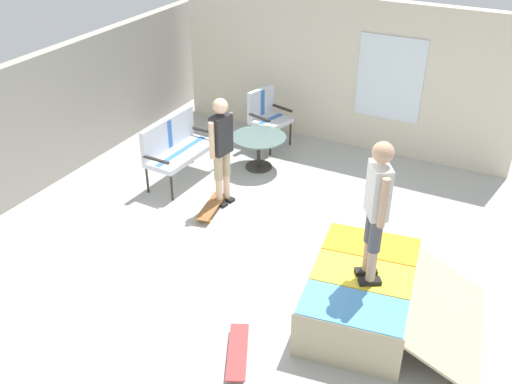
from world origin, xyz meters
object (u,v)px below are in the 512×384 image
person_watching (221,145)px  skateboard_by_bench (211,207)px  patio_bench (175,144)px  patio_table (259,146)px  person_skater (377,204)px  patio_chair_near_house (266,112)px  skate_ramp (364,294)px  skateboard_spare (238,352)px

person_watching → skateboard_by_bench: bearing=176.2°
patio_bench → patio_table: size_ratio=1.42×
patio_table → person_skater: (-2.71, -2.73, 1.13)m
patio_bench → patio_table: bearing=-46.3°
patio_chair_near_house → skateboard_by_bench: bearing=-172.4°
person_watching → person_skater: 3.11m
patio_bench → skateboard_by_bench: bearing=-120.9°
skate_ramp → person_watching: bearing=62.3°
patio_bench → person_skater: person_skater is taller
skateboard_by_bench → skate_ramp: bearing=-112.1°
patio_table → skateboard_spare: patio_table is taller
patio_table → skateboard_by_bench: size_ratio=1.09×
skateboard_by_bench → person_watching: bearing=-3.8°
patio_chair_near_house → skateboard_by_bench: (-2.41, -0.32, -0.53)m
patio_table → person_skater: size_ratio=0.55×
patio_chair_near_house → patio_bench: bearing=159.2°
skate_ramp → person_skater: bearing=-150.8°
skate_ramp → patio_bench: size_ratio=1.68×
patio_chair_near_house → person_watching: size_ratio=0.61×
skate_ramp → patio_bench: 4.06m
person_watching → skateboard_spare: (-2.62, -1.71, -0.88)m
skateboard_spare → patio_chair_near_house: bearing=23.5°
patio_chair_near_house → person_watching: bearing=-170.7°
person_watching → skateboard_by_bench: person_watching is taller
patio_table → skate_ramp: bearing=-134.4°
skate_ramp → patio_table: size_ratio=2.38×
person_skater → skateboard_spare: person_skater is taller
skate_ramp → person_watching: 3.07m
patio_chair_near_house → skateboard_by_bench: size_ratio=1.24×
skate_ramp → skateboard_spare: skate_ramp is taller
person_watching → skate_ramp: bearing=-117.7°
patio_chair_near_house → patio_table: bearing=-160.6°
patio_chair_near_house → skateboard_spare: patio_chair_near_house is taller
patio_bench → person_skater: 4.22m
skate_ramp → patio_chair_near_house: 4.61m
person_skater → skateboard_spare: (-1.16, 0.97, -1.45)m
patio_chair_near_house → patio_table: 0.94m
skate_ramp → person_watching: size_ratio=1.28×
person_watching → skateboard_by_bench: (-0.31, 0.02, -0.88)m
person_watching → patio_bench: bearing=73.9°
patio_table → skateboard_spare: 4.26m
skateboard_spare → skate_ramp: bearing=-37.2°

